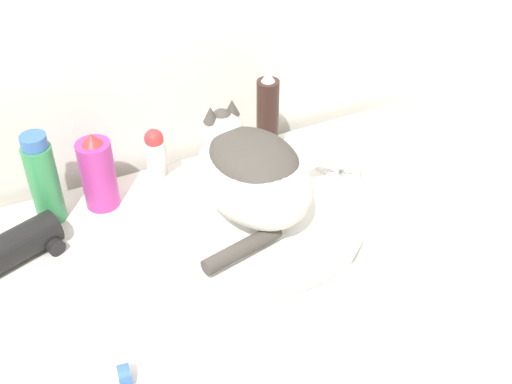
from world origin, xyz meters
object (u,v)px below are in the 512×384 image
object	(u,v)px
faucet	(345,164)
spray_bottle_trigger	(98,173)
cat	(250,171)
hair_dryer	(16,246)
shampoo_bottle_tall	(44,180)
deodorant_stick	(156,160)
hairspray_can_black	(268,120)

from	to	relation	value
faucet	spray_bottle_trigger	world-z (taller)	spray_bottle_trigger
cat	hair_dryer	xyz separation A→B (m)	(-0.41, 0.11, -0.11)
shampoo_bottle_tall	deodorant_stick	xyz separation A→B (m)	(0.22, 0.00, -0.02)
faucet	deodorant_stick	size ratio (longest dim) A/B	1.01
hairspray_can_black	spray_bottle_trigger	world-z (taller)	hairspray_can_black
spray_bottle_trigger	hair_dryer	size ratio (longest dim) A/B	0.88
hair_dryer	faucet	bearing A→B (deg)	152.97
faucet	spray_bottle_trigger	xyz separation A→B (m)	(-0.45, 0.16, 0.01)
deodorant_stick	hair_dryer	bearing A→B (deg)	-163.18
shampoo_bottle_tall	spray_bottle_trigger	size ratio (longest dim) A/B	1.14
shampoo_bottle_tall	hairspray_can_black	xyz separation A→B (m)	(0.46, -0.00, 0.01)
cat	deodorant_stick	distance (m)	0.24
hairspray_can_black	deodorant_stick	distance (m)	0.25
hairspray_can_black	deodorant_stick	xyz separation A→B (m)	(-0.25, 0.00, -0.03)
hairspray_can_black	hair_dryer	xyz separation A→B (m)	(-0.54, -0.09, -0.07)
cat	hair_dryer	distance (m)	0.44
cat	faucet	xyz separation A→B (m)	(0.22, 0.04, -0.08)
shampoo_bottle_tall	deodorant_stick	bearing A→B (deg)	0.00
cat	shampoo_bottle_tall	distance (m)	0.39
faucet	shampoo_bottle_tall	bearing A→B (deg)	-27.09
hairspray_can_black	deodorant_stick	world-z (taller)	hairspray_can_black
cat	spray_bottle_trigger	xyz separation A→B (m)	(-0.23, 0.20, -0.06)
shampoo_bottle_tall	hairspray_can_black	world-z (taller)	hairspray_can_black
hairspray_can_black	spray_bottle_trigger	xyz separation A→B (m)	(-0.36, 0.00, -0.02)
cat	faucet	world-z (taller)	cat
deodorant_stick	spray_bottle_trigger	bearing A→B (deg)	-180.00
shampoo_bottle_tall	hair_dryer	size ratio (longest dim) A/B	1.00
cat	hair_dryer	size ratio (longest dim) A/B	1.49
cat	faucet	size ratio (longest dim) A/B	1.98
deodorant_stick	hairspray_can_black	bearing A→B (deg)	-0.00
hairspray_can_black	spray_bottle_trigger	size ratio (longest dim) A/B	1.28
deodorant_stick	hair_dryer	xyz separation A→B (m)	(-0.29, -0.09, -0.04)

